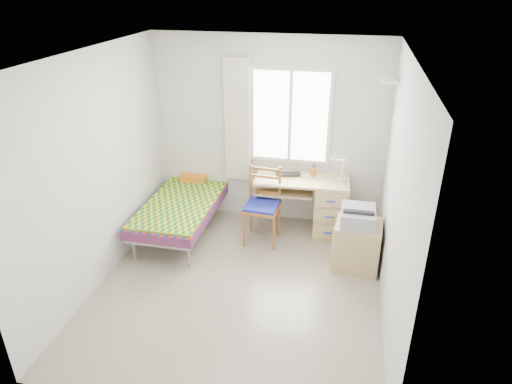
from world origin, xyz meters
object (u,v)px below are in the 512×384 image
at_px(chair, 263,201).
at_px(printer, 358,216).
at_px(bed, 186,201).
at_px(cabinet, 357,245).
at_px(desk, 325,205).

distance_m(chair, printer, 1.28).
relative_size(bed, chair, 1.90).
bearing_deg(cabinet, printer, -179.16).
height_order(chair, cabinet, chair).
height_order(cabinet, printer, printer).
xyz_separation_m(bed, printer, (2.33, -0.48, 0.29)).
bearing_deg(cabinet, bed, 172.99).
relative_size(desk, printer, 2.77).
bearing_deg(desk, bed, -174.70).
distance_m(bed, chair, 1.13).
bearing_deg(desk, printer, -63.41).
height_order(bed, desk, bed).
relative_size(desk, chair, 1.25).
xyz_separation_m(desk, printer, (0.42, -0.75, 0.27)).
bearing_deg(chair, printer, -13.84).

